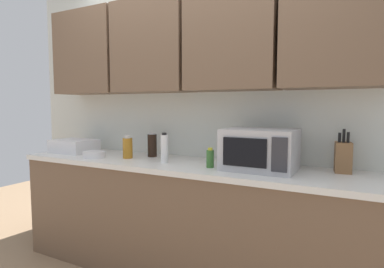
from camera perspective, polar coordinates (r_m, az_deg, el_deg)
The scene contains 10 objects.
wall_back_with_cabinets at distance 2.64m, azimuth 0.65°, elevation 10.39°, with size 3.72×0.38×2.60m.
counter_run at distance 2.58m, azimuth -1.81°, elevation -14.99°, with size 2.85×0.63×0.90m.
microwave at distance 2.22m, azimuth 12.07°, elevation -2.72°, with size 0.48×0.37×0.28m.
dish_rack at distance 3.19m, azimuth -20.37°, elevation -2.02°, with size 0.38×0.30×0.12m, color silver.
knife_block at distance 2.30m, azimuth 25.47°, elevation -3.72°, with size 0.12×0.13×0.29m.
bottle_white_jar at distance 2.44m, azimuth -4.98°, elevation -2.61°, with size 0.06×0.06×0.23m.
bottle_soy_dark at distance 2.75m, azimuth -7.16°, elevation -1.96°, with size 0.08×0.08×0.21m.
bottle_amber_vinegar at distance 2.71m, azimuth -11.47°, elevation -2.40°, with size 0.08×0.08×0.19m.
bottle_green_oil at distance 2.26m, azimuth 3.28°, elevation -4.38°, with size 0.05×0.05×0.14m.
bowl_ceramic_small at distance 2.81m, azimuth -17.17°, elevation -3.54°, with size 0.18×0.18×0.05m, color silver.
Camera 1 is at (1.21, -2.40, 1.33)m, focal length 29.73 mm.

